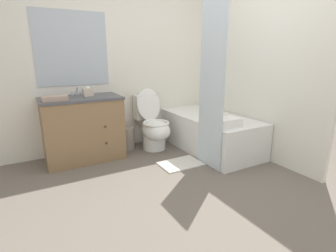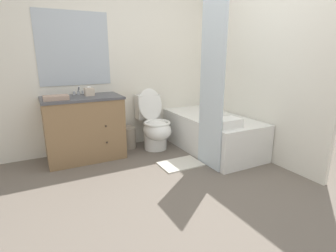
% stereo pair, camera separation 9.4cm
% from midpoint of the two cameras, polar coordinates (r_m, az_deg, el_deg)
% --- Properties ---
extents(ground_plane, '(14.00, 14.00, 0.00)m').
position_cam_midpoint_polar(ground_plane, '(2.73, 7.24, -14.27)').
color(ground_plane, '#6B6056').
extents(wall_back, '(8.00, 0.06, 2.50)m').
position_cam_midpoint_polar(wall_back, '(3.94, -7.35, 13.92)').
color(wall_back, white).
rests_on(wall_back, ground_plane).
extents(wall_right, '(0.05, 2.74, 2.50)m').
position_cam_midpoint_polar(wall_right, '(3.88, 16.70, 13.38)').
color(wall_right, white).
rests_on(wall_right, ground_plane).
extents(vanity_cabinet, '(0.97, 0.58, 0.82)m').
position_cam_midpoint_polar(vanity_cabinet, '(3.57, -17.05, -0.26)').
color(vanity_cabinet, olive).
rests_on(vanity_cabinet, ground_plane).
extents(sink_faucet, '(0.14, 0.12, 0.12)m').
position_cam_midpoint_polar(sink_faucet, '(3.68, -18.19, 7.06)').
color(sink_faucet, silver).
rests_on(sink_faucet, vanity_cabinet).
extents(toilet, '(0.39, 0.68, 0.86)m').
position_cam_midpoint_polar(toilet, '(3.80, -2.26, -0.06)').
color(toilet, white).
rests_on(toilet, ground_plane).
extents(bathtub, '(0.76, 1.55, 0.50)m').
position_cam_midpoint_polar(bathtub, '(3.84, 10.07, -1.41)').
color(bathtub, white).
rests_on(bathtub, ground_plane).
extents(shower_curtain, '(0.02, 0.44, 1.93)m').
position_cam_midpoint_polar(shower_curtain, '(3.07, 10.34, 8.21)').
color(shower_curtain, silver).
rests_on(shower_curtain, ground_plane).
extents(wastebasket, '(0.23, 0.23, 0.31)m').
position_cam_midpoint_polar(wastebasket, '(3.90, -8.01, -2.49)').
color(wastebasket, gray).
rests_on(wastebasket, ground_plane).
extents(tissue_box, '(0.12, 0.12, 0.12)m').
position_cam_midpoint_polar(tissue_box, '(3.55, -16.03, 7.21)').
color(tissue_box, beige).
rests_on(tissue_box, vanity_cabinet).
extents(hand_towel_folded, '(0.28, 0.16, 0.05)m').
position_cam_midpoint_polar(hand_towel_folded, '(3.32, -22.45, 5.72)').
color(hand_towel_folded, tan).
rests_on(hand_towel_folded, vanity_cabinet).
extents(bath_towel_folded, '(0.31, 0.22, 0.10)m').
position_cam_midpoint_polar(bath_towel_folded, '(3.23, 13.59, 0.69)').
color(bath_towel_folded, white).
rests_on(bath_towel_folded, bathtub).
extents(bath_mat, '(0.52, 0.36, 0.02)m').
position_cam_midpoint_polar(bath_mat, '(3.34, 3.52, -8.23)').
color(bath_mat, silver).
rests_on(bath_mat, ground_plane).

